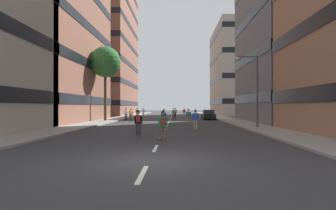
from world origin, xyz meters
name	(u,v)px	position (x,y,z in m)	size (l,w,h in m)	color
ground_plane	(170,120)	(0.00, 30.73, 0.00)	(184.36, 184.36, 0.00)	#333335
sidewalk_left	(119,118)	(-8.64, 34.57, 0.07)	(3.14, 84.50, 0.14)	gray
sidewalk_right	(223,118)	(8.64, 34.57, 0.07)	(3.14, 84.50, 0.14)	gray
lane_markings	(170,119)	(0.00, 33.00, 0.00)	(0.16, 72.20, 0.01)	silver
building_left_far	(104,48)	(-16.73, 54.67, 16.24)	(13.16, 23.93, 32.30)	brown
building_right_far	(242,71)	(16.73, 54.67, 10.46)	(13.16, 20.59, 20.74)	#B2A893
parked_car_near	(208,115)	(5.87, 31.53, 0.70)	(1.82, 4.40, 1.52)	black
street_tree_near	(105,62)	(-8.64, 25.86, 8.00)	(4.13, 4.13, 9.99)	#4C3823
streetlamp_right	(253,83)	(7.96, 14.49, 4.14)	(2.13, 0.30, 6.50)	#3F3F44
skater_0	(137,112)	(-5.95, 36.90, 1.02)	(0.53, 0.90, 1.78)	brown
skater_1	(173,113)	(0.45, 32.36, 1.02)	(0.55, 0.92, 1.78)	brown
skater_2	(126,114)	(-6.18, 27.64, 0.98)	(0.55, 0.92, 1.78)	brown
skater_3	(143,112)	(-5.34, 40.53, 0.98)	(0.55, 0.92, 1.78)	brown
skater_4	(175,112)	(0.73, 38.77, 1.02)	(0.55, 0.92, 1.78)	brown
skater_5	(195,119)	(2.64, 13.18, 0.98)	(0.53, 0.90, 1.78)	brown
skater_6	(188,116)	(2.33, 20.00, 1.02)	(0.54, 0.90, 1.78)	brown
skater_7	(164,117)	(-0.22, 15.50, 0.98)	(0.56, 0.92, 1.78)	brown
skater_8	(131,114)	(-5.17, 25.87, 1.02)	(0.54, 0.90, 1.78)	brown
skater_9	(184,112)	(2.41, 41.10, 0.98)	(0.54, 0.91, 1.78)	brown
skater_10	(163,124)	(0.21, 5.88, 1.02)	(0.57, 0.92, 1.78)	brown
skater_11	(138,122)	(-1.52, 7.68, 1.02)	(0.54, 0.91, 1.78)	brown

